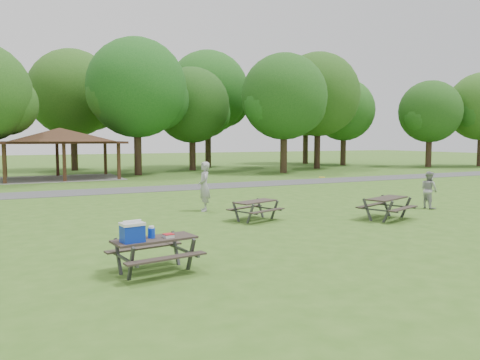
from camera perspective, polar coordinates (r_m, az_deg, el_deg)
name	(u,v)px	position (r m, az deg, el deg)	size (l,w,h in m)	color
ground	(267,232)	(15.00, 3.29, -6.32)	(160.00, 160.00, 0.00)	#365E1B
asphalt_path	(150,189)	(27.93, -10.91, -1.09)	(120.00, 3.20, 0.02)	#434346
pavilion	(60,137)	(36.96, -21.11, 4.89)	(8.60, 7.01, 3.76)	#382514
tree_row_e	(138,91)	(39.16, -12.35, 10.56)	(8.40, 8.00, 11.02)	black
tree_row_f	(193,108)	(44.18, -5.76, 8.78)	(7.35, 7.00, 9.55)	#2F1E15
tree_row_g	(285,99)	(40.98, 5.49, 9.76)	(7.77, 7.40, 10.25)	#2F2114
tree_row_h	(319,97)	(47.25, 9.56, 9.94)	(8.61, 8.20, 11.37)	black
tree_row_i	(344,112)	(53.55, 12.61, 8.11)	(7.14, 6.80, 9.52)	black
tree_row_j	(430,114)	(52.91, 22.19, 7.52)	(6.72, 6.40, 8.96)	#312015
tree_deep_b	(74,96)	(46.32, -19.62, 9.64)	(8.40, 8.00, 11.13)	black
tree_deep_c	(209,95)	(48.65, -3.84, 10.35)	(8.82, 8.40, 11.90)	black
tree_deep_d	(307,104)	(56.08, 8.11, 9.18)	(8.40, 8.00, 11.27)	#2F2115
picnic_table_near	(148,241)	(10.50, -11.19, -7.32)	(2.02, 1.71, 1.27)	#2C2420
picnic_table_middle	(256,206)	(16.97, 1.90, -3.13)	(2.05, 1.85, 0.73)	#302723
picnic_table_far	(387,203)	(18.03, 17.49, -2.66)	(2.32, 2.10, 0.83)	#2B241F
frisbee_in_flight	(322,177)	(19.69, 9.95, 0.34)	(0.29, 0.29, 0.02)	yellow
frisbee_thrower	(204,186)	(19.12, -4.38, -0.80)	(0.74, 0.48, 2.02)	#9E9EA1
frisbee_catcher	(429,190)	(21.36, 22.04, -1.12)	(0.77, 0.60, 1.59)	#9E9EA1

